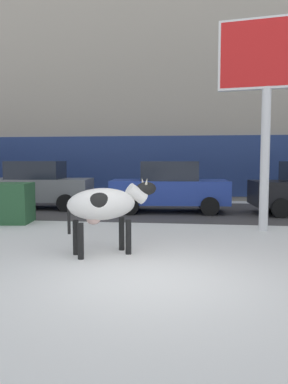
{
  "coord_description": "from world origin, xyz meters",
  "views": [
    {
      "loc": [
        0.67,
        -6.0,
        1.91
      ],
      "look_at": [
        -0.58,
        3.44,
        1.1
      ],
      "focal_mm": 36.01,
      "sensor_mm": 36.0,
      "label": 1
    }
  ],
  "objects_px": {
    "dumpster": "(2,203)",
    "car_grey_sedan": "(36,185)",
    "cow_holstein": "(105,205)",
    "billboard": "(267,67)",
    "car_blue_sedan": "(169,187)"
  },
  "relations": [
    {
      "from": "billboard",
      "to": "car_blue_sedan",
      "type": "bearing_deg",
      "value": 129.44
    },
    {
      "from": "cow_holstein",
      "to": "billboard",
      "type": "height_order",
      "value": "billboard"
    },
    {
      "from": "car_blue_sedan",
      "to": "cow_holstein",
      "type": "bearing_deg",
      "value": -97.63
    },
    {
      "from": "car_grey_sedan",
      "to": "car_blue_sedan",
      "type": "distance_m",
      "value": 5.21
    },
    {
      "from": "billboard",
      "to": "car_grey_sedan",
      "type": "height_order",
      "value": "billboard"
    },
    {
      "from": "car_blue_sedan",
      "to": "dumpster",
      "type": "bearing_deg",
      "value": -147.75
    },
    {
      "from": "car_grey_sedan",
      "to": "dumpster",
      "type": "xyz_separation_m",
      "value": [
        0.36,
        -3.4,
        -0.31
      ]
    },
    {
      "from": "cow_holstein",
      "to": "dumpster",
      "type": "relative_size",
      "value": 1.08
    },
    {
      "from": "car_blue_sedan",
      "to": "car_grey_sedan",
      "type": "bearing_deg",
      "value": 176.12
    },
    {
      "from": "dumpster",
      "to": "cow_holstein",
      "type": "bearing_deg",
      "value": -40.52
    },
    {
      "from": "car_blue_sedan",
      "to": "dumpster",
      "type": "relative_size",
      "value": 2.54
    },
    {
      "from": "billboard",
      "to": "cow_holstein",
      "type": "bearing_deg",
      "value": -139.43
    },
    {
      "from": "dumpster",
      "to": "billboard",
      "type": "bearing_deg",
      "value": -2.24
    },
    {
      "from": "dumpster",
      "to": "car_grey_sedan",
      "type": "bearing_deg",
      "value": 96.07
    },
    {
      "from": "billboard",
      "to": "car_blue_sedan",
      "type": "height_order",
      "value": "billboard"
    }
  ]
}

